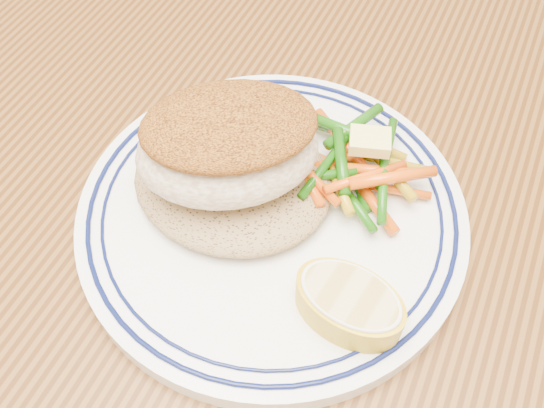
{
  "coord_description": "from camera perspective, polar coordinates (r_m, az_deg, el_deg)",
  "views": [
    {
      "loc": [
        0.06,
        -0.17,
        1.08
      ],
      "look_at": [
        -0.03,
        0.04,
        0.77
      ],
      "focal_mm": 40.0,
      "sensor_mm": 36.0,
      "label": 1
    }
  ],
  "objects": [
    {
      "name": "lemon_wedge",
      "position": [
        0.34,
        7.26,
        -9.25
      ],
      "size": [
        0.07,
        0.07,
        0.02
      ],
      "color": "gold",
      "rests_on": "plate"
    },
    {
      "name": "fish_fillet",
      "position": [
        0.36,
        -4.15,
        5.59
      ],
      "size": [
        0.14,
        0.13,
        0.06
      ],
      "color": "beige",
      "rests_on": "rice_pilaf"
    },
    {
      "name": "vegetable_pile",
      "position": [
        0.4,
        7.68,
        3.81
      ],
      "size": [
        0.1,
        0.1,
        0.03
      ],
      "color": "#18560A",
      "rests_on": "plate"
    },
    {
      "name": "dining_table",
      "position": [
        0.46,
        1.73,
        -13.28
      ],
      "size": [
        1.5,
        0.9,
        0.75
      ],
      "color": "#46260E",
      "rests_on": "ground"
    },
    {
      "name": "butter_pat",
      "position": [
        0.39,
        9.2,
        5.85
      ],
      "size": [
        0.03,
        0.03,
        0.01
      ],
      "primitive_type": "cube",
      "rotation": [
        0.0,
        0.0,
        0.31
      ],
      "color": "#F4EA77",
      "rests_on": "vegetable_pile"
    },
    {
      "name": "rice_pilaf",
      "position": [
        0.39,
        -3.71,
        2.6
      ],
      "size": [
        0.13,
        0.12,
        0.02
      ],
      "primitive_type": "ellipsoid",
      "color": "olive",
      "rests_on": "plate"
    },
    {
      "name": "plate",
      "position": [
        0.39,
        0.0,
        -0.9
      ],
      "size": [
        0.25,
        0.25,
        0.02
      ],
      "color": "white",
      "rests_on": "dining_table"
    }
  ]
}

